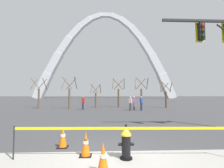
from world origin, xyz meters
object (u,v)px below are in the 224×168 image
at_px(fire_hydrant, 126,143).
at_px(pedestrian_near_trees, 141,103).
at_px(traffic_cone_curb_edge, 63,137).
at_px(traffic_cone_mid_sidewalk, 103,158).
at_px(monument_arch, 106,59).
at_px(pedestrian_walking_left, 83,103).
at_px(pedestrian_standing_center, 130,103).
at_px(pedestrian_walking_right, 134,103).
at_px(traffic_cone_by_hydrant, 86,144).

bearing_deg(fire_hydrant, pedestrian_near_trees, 75.44).
distance_m(traffic_cone_curb_edge, pedestrian_near_trees, 13.66).
height_order(traffic_cone_mid_sidewalk, monument_arch, monument_arch).
height_order(fire_hydrant, pedestrian_walking_left, pedestrian_walking_left).
distance_m(fire_hydrant, traffic_cone_mid_sidewalk, 1.07).
bearing_deg(pedestrian_walking_left, pedestrian_standing_center, -13.83).
bearing_deg(pedestrian_near_trees, pedestrian_walking_right, 130.00).
bearing_deg(pedestrian_standing_center, traffic_cone_curb_edge, -109.45).
relative_size(traffic_cone_by_hydrant, pedestrian_near_trees, 0.46).
distance_m(traffic_cone_mid_sidewalk, pedestrian_walking_right, 15.62).
height_order(traffic_cone_mid_sidewalk, pedestrian_near_trees, pedestrian_near_trees).
bearing_deg(monument_arch, traffic_cone_curb_edge, -91.75).
distance_m(traffic_cone_curb_edge, pedestrian_walking_left, 13.76).
height_order(fire_hydrant, pedestrian_standing_center, pedestrian_standing_center).
distance_m(pedestrian_walking_left, pedestrian_near_trees, 6.86).
bearing_deg(pedestrian_walking_right, monument_arch, 93.72).
relative_size(pedestrian_walking_left, pedestrian_standing_center, 1.00).
xyz_separation_m(fire_hydrant, pedestrian_standing_center, (2.26, 13.47, 0.35)).
height_order(monument_arch, pedestrian_walking_left, monument_arch).
relative_size(fire_hydrant, monument_arch, 0.02).
bearing_deg(pedestrian_near_trees, pedestrian_standing_center, -176.23).
distance_m(pedestrian_standing_center, pedestrian_walking_right, 1.07).
bearing_deg(traffic_cone_mid_sidewalk, pedestrian_near_trees, 73.79).
xyz_separation_m(monument_arch, pedestrian_standing_center, (2.51, -48.21, -15.40)).
bearing_deg(pedestrian_walking_left, fire_hydrant, -77.74).
bearing_deg(traffic_cone_curb_edge, pedestrian_standing_center, 70.55).
distance_m(traffic_cone_by_hydrant, pedestrian_near_trees, 14.11).
height_order(pedestrian_walking_right, pedestrian_near_trees, same).
bearing_deg(fire_hydrant, traffic_cone_by_hydrant, 167.82).
height_order(traffic_cone_by_hydrant, traffic_cone_curb_edge, same).
bearing_deg(pedestrian_walking_right, fire_hydrant, -101.12).
height_order(traffic_cone_by_hydrant, traffic_cone_mid_sidewalk, same).
xyz_separation_m(pedestrian_walking_right, pedestrian_near_trees, (0.69, -0.83, 0.00)).
bearing_deg(monument_arch, pedestrian_near_trees, -85.52).
bearing_deg(pedestrian_near_trees, traffic_cone_mid_sidewalk, -106.21).
height_order(traffic_cone_curb_edge, pedestrian_walking_left, pedestrian_walking_left).
relative_size(traffic_cone_curb_edge, pedestrian_walking_left, 0.46).
xyz_separation_m(traffic_cone_curb_edge, pedestrian_standing_center, (4.36, 12.35, 0.46)).
bearing_deg(traffic_cone_by_hydrant, pedestrian_walking_left, 97.90).
relative_size(fire_hydrant, traffic_cone_mid_sidewalk, 1.36).
height_order(monument_arch, pedestrian_walking_right, monument_arch).
xyz_separation_m(fire_hydrant, traffic_cone_curb_edge, (-2.10, 1.11, -0.11)).
height_order(traffic_cone_curb_edge, pedestrian_walking_right, pedestrian_walking_right).
relative_size(traffic_cone_by_hydrant, monument_arch, 0.01).
xyz_separation_m(traffic_cone_by_hydrant, pedestrian_walking_right, (4.03, 14.12, 0.46)).
height_order(pedestrian_standing_center, pedestrian_near_trees, same).
relative_size(traffic_cone_mid_sidewalk, pedestrian_near_trees, 0.46).
distance_m(monument_arch, pedestrian_near_trees, 50.67).
height_order(traffic_cone_mid_sidewalk, pedestrian_walking_right, pedestrian_walking_right).
bearing_deg(pedestrian_walking_left, traffic_cone_mid_sidewalk, -80.72).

